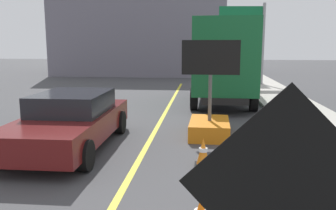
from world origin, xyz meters
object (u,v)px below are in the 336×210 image
(roadwork_sign, at_px, (285,196))
(traffic_cone_mid_lane, at_px, (203,152))
(pickup_car, at_px, (71,120))
(arrow_board_trailer, at_px, (209,119))
(box_truck, at_px, (223,60))
(highway_guide_sign, at_px, (250,30))

(roadwork_sign, relative_size, traffic_cone_mid_lane, 3.82)
(pickup_car, bearing_deg, roadwork_sign, -56.22)
(arrow_board_trailer, height_order, box_truck, box_truck)
(traffic_cone_mid_lane, bearing_deg, roadwork_sign, -82.91)
(box_truck, bearing_deg, pickup_car, -119.79)
(box_truck, relative_size, traffic_cone_mid_lane, 11.43)
(box_truck, bearing_deg, roadwork_sign, -90.98)
(pickup_car, xyz_separation_m, traffic_cone_mid_lane, (3.32, -1.05, -0.40))
(roadwork_sign, bearing_deg, arrow_board_trailer, 93.32)
(arrow_board_trailer, height_order, traffic_cone_mid_lane, arrow_board_trailer)
(arrow_board_trailer, xyz_separation_m, pickup_car, (-3.50, -1.48, 0.22))
(box_truck, distance_m, pickup_car, 8.43)
(arrow_board_trailer, bearing_deg, roadwork_sign, -86.68)
(arrow_board_trailer, relative_size, highway_guide_sign, 0.54)
(arrow_board_trailer, height_order, highway_guide_sign, highway_guide_sign)
(arrow_board_trailer, height_order, pickup_car, arrow_board_trailer)
(roadwork_sign, xyz_separation_m, highway_guide_sign, (2.17, 19.63, 1.95))
(pickup_car, distance_m, highway_guide_sign, 15.30)
(arrow_board_trailer, bearing_deg, pickup_car, -157.12)
(pickup_car, bearing_deg, arrow_board_trailer, 22.88)
(box_truck, height_order, highway_guide_sign, highway_guide_sign)
(roadwork_sign, xyz_separation_m, traffic_cone_mid_lane, (-0.60, 4.82, -1.17))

